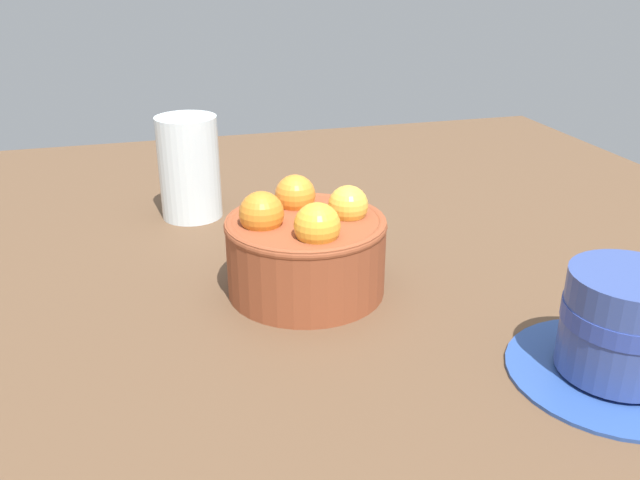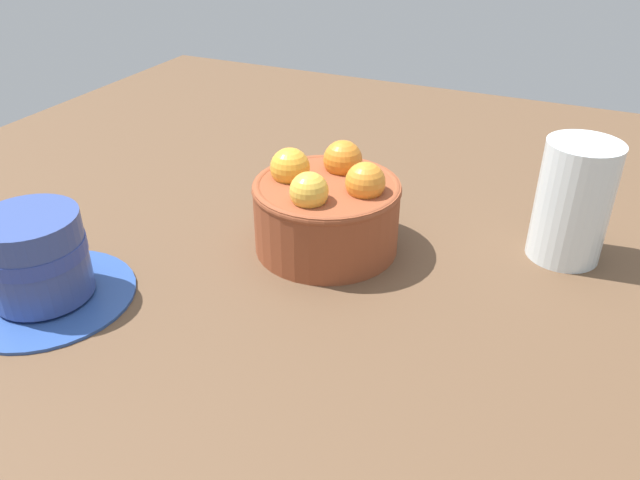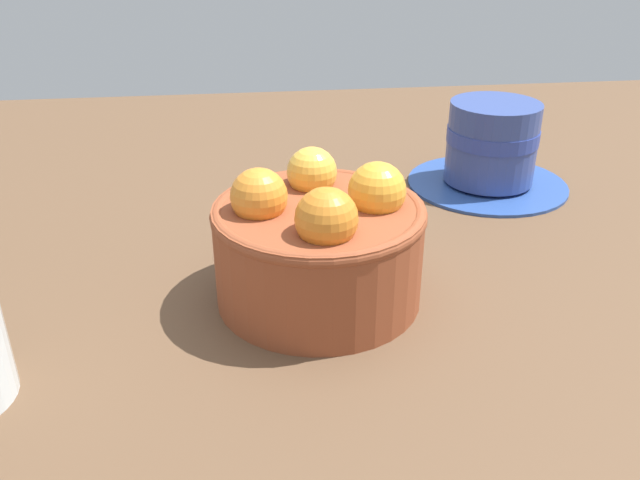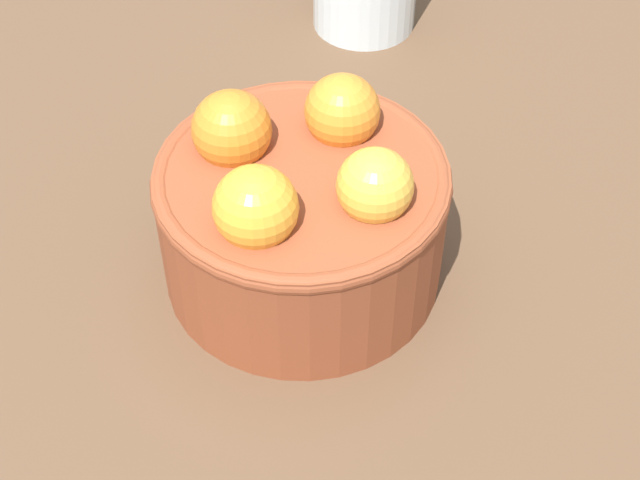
% 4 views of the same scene
% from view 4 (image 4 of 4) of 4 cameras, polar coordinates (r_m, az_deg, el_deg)
% --- Properties ---
extents(ground_plane, '(1.16, 1.15, 0.04)m').
position_cam_4_polar(ground_plane, '(0.52, -0.97, -3.10)').
color(ground_plane, brown).
extents(terracotta_bowl, '(0.15, 0.15, 0.10)m').
position_cam_4_polar(terracotta_bowl, '(0.48, -1.11, 1.73)').
color(terracotta_bowl, brown).
rests_on(terracotta_bowl, ground_plane).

